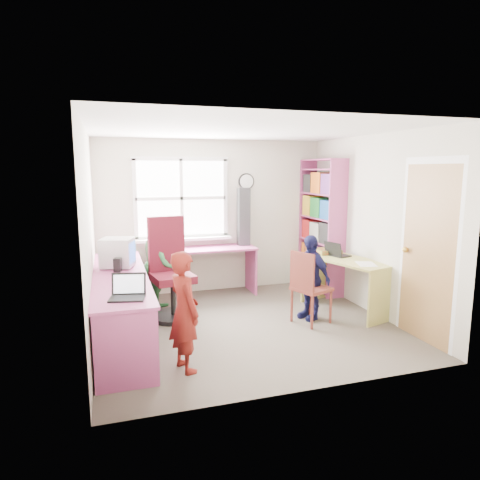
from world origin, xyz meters
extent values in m
cube|color=#4B433A|center=(0.00, 0.00, -0.01)|extent=(3.60, 3.40, 0.02)
cube|color=white|center=(0.00, 0.00, 2.41)|extent=(3.60, 3.40, 0.02)
cube|color=beige|center=(0.00, 1.71, 1.20)|extent=(3.60, 0.02, 2.40)
cube|color=beige|center=(0.00, -1.71, 1.20)|extent=(3.60, 0.02, 2.40)
cube|color=beige|center=(-1.81, 0.00, 1.20)|extent=(0.02, 3.40, 2.40)
cube|color=beige|center=(1.81, 0.00, 1.20)|extent=(0.02, 3.40, 2.40)
cube|color=white|center=(-0.50, 1.69, 1.50)|extent=(1.40, 0.01, 1.20)
cube|color=white|center=(-0.50, 1.68, 1.50)|extent=(1.48, 0.04, 1.28)
cube|color=#9F7544|center=(1.79, -1.05, 1.00)|extent=(0.02, 0.82, 2.00)
sphere|color=gold|center=(1.75, -0.72, 1.00)|extent=(0.07, 0.07, 0.07)
cylinder|color=black|center=(0.55, 1.68, 1.75)|extent=(0.26, 0.03, 0.26)
cylinder|color=white|center=(0.55, 1.66, 1.75)|extent=(0.22, 0.01, 0.22)
cube|color=#B84985|center=(-1.50, 0.10, 0.73)|extent=(0.60, 2.70, 0.03)
cube|color=#B84985|center=(-0.25, 1.42, 0.73)|extent=(1.65, 0.56, 0.03)
cube|color=#B84985|center=(-1.50, 0.10, 0.36)|extent=(0.56, 0.03, 0.72)
cube|color=#B84985|center=(-1.50, -1.22, 0.36)|extent=(0.56, 0.03, 0.72)
cube|color=#B84985|center=(-1.50, 1.42, 0.36)|extent=(0.56, 0.03, 0.72)
cube|color=#B84985|center=(0.55, 1.42, 0.36)|extent=(0.03, 0.52, 0.72)
cube|color=#B84985|center=(-1.50, -0.85, 0.36)|extent=(0.54, 0.45, 0.72)
cube|color=#C3BF61|center=(1.50, 0.13, 0.72)|extent=(0.92, 1.38, 0.03)
cube|color=#C3BF61|center=(1.67, -0.46, 0.35)|extent=(0.53, 0.18, 0.70)
cube|color=#C3BF61|center=(1.33, 0.72, 0.35)|extent=(0.53, 0.18, 0.70)
cube|color=#B84985|center=(1.65, 0.68, 1.05)|extent=(0.30, 0.02, 2.10)
cube|color=#B84985|center=(1.65, 1.68, 1.05)|extent=(0.30, 0.02, 2.10)
cube|color=#B84985|center=(1.65, 1.18, 2.09)|extent=(0.30, 1.00, 0.02)
cube|color=#B84985|center=(1.65, 1.18, 0.06)|extent=(0.30, 1.00, 0.02)
cube|color=#B84985|center=(1.65, 1.18, 0.42)|extent=(0.30, 1.00, 0.02)
cube|color=#B84985|center=(1.65, 1.18, 0.80)|extent=(0.30, 1.00, 0.02)
cube|color=#B84985|center=(1.65, 1.18, 1.18)|extent=(0.30, 1.00, 0.02)
cube|color=#B84985|center=(1.65, 1.18, 1.56)|extent=(0.30, 1.00, 0.02)
cube|color=#B84985|center=(1.65, 1.18, 1.94)|extent=(0.30, 1.00, 0.02)
cube|color=#AC181A|center=(1.65, 0.88, 0.21)|extent=(0.25, 0.28, 0.27)
cube|color=#184F93|center=(1.65, 1.20, 0.21)|extent=(0.25, 0.30, 0.29)
cube|color=#1D7A2C|center=(1.65, 1.50, 0.22)|extent=(0.25, 0.26, 0.30)
cube|color=gold|center=(1.65, 0.88, 0.58)|extent=(0.25, 0.28, 0.30)
cube|color=#6B317A|center=(1.65, 1.20, 0.59)|extent=(0.25, 0.30, 0.32)
cube|color=orange|center=(1.65, 1.50, 0.57)|extent=(0.25, 0.26, 0.29)
cube|color=#242424|center=(1.65, 0.88, 0.97)|extent=(0.25, 0.28, 0.32)
cube|color=beige|center=(1.65, 1.20, 0.95)|extent=(0.25, 0.30, 0.29)
cube|color=#AC181A|center=(1.65, 1.50, 0.96)|extent=(0.25, 0.26, 0.30)
cube|color=#184F93|center=(1.65, 0.88, 1.33)|extent=(0.25, 0.28, 0.29)
cube|color=#1D7A2C|center=(1.65, 1.20, 1.34)|extent=(0.25, 0.30, 0.30)
cube|color=gold|center=(1.65, 1.50, 1.35)|extent=(0.25, 0.26, 0.32)
cube|color=#6B317A|center=(1.65, 0.88, 1.72)|extent=(0.25, 0.28, 0.30)
cube|color=orange|center=(1.65, 1.20, 1.73)|extent=(0.25, 0.30, 0.32)
cube|color=#242424|center=(1.65, 1.50, 1.71)|extent=(0.25, 0.26, 0.29)
cylinder|color=black|center=(-0.83, 0.51, 0.03)|extent=(0.71, 0.71, 0.05)
cylinder|color=black|center=(-0.83, 0.51, 0.29)|extent=(0.08, 0.08, 0.46)
cube|color=#540F1C|center=(-0.83, 0.51, 0.55)|extent=(0.58, 0.58, 0.10)
cube|color=#540F1C|center=(-0.87, 0.75, 0.97)|extent=(0.49, 0.16, 0.73)
cylinder|color=brown|center=(0.73, -0.37, 0.22)|extent=(0.05, 0.05, 0.43)
cylinder|color=brown|center=(1.05, -0.25, 0.22)|extent=(0.05, 0.05, 0.43)
cylinder|color=brown|center=(0.60, -0.05, 0.22)|extent=(0.05, 0.05, 0.43)
cylinder|color=brown|center=(0.93, 0.08, 0.22)|extent=(0.05, 0.05, 0.43)
cube|color=brown|center=(0.83, -0.15, 0.44)|extent=(0.53, 0.53, 0.04)
cube|color=brown|center=(0.66, -0.22, 0.70)|extent=(0.17, 0.37, 0.48)
cube|color=silver|center=(-1.51, 0.46, 0.76)|extent=(0.32, 0.28, 0.02)
cube|color=silver|center=(-1.51, 0.46, 0.94)|extent=(0.45, 0.42, 0.35)
cube|color=#3F72F2|center=(-1.33, 0.40, 0.94)|extent=(0.09, 0.28, 0.25)
cube|color=black|center=(-1.46, -0.92, 0.76)|extent=(0.36, 0.29, 0.02)
cube|color=black|center=(-1.44, -0.80, 0.86)|extent=(0.33, 0.12, 0.21)
cube|color=white|center=(-1.44, -0.81, 0.86)|extent=(0.28, 0.09, 0.17)
cube|color=black|center=(1.50, 0.37, 0.74)|extent=(0.31, 0.36, 0.02)
cube|color=black|center=(1.39, 0.33, 0.84)|extent=(0.15, 0.31, 0.20)
cube|color=#3F72F2|center=(1.40, 0.33, 0.84)|extent=(0.12, 0.27, 0.16)
cube|color=black|center=(-1.52, 0.22, 0.83)|extent=(0.10, 0.10, 0.16)
cube|color=black|center=(-1.51, 0.80, 0.83)|extent=(0.10, 0.10, 0.17)
cube|color=black|center=(0.45, 1.50, 1.20)|extent=(0.18, 0.16, 0.91)
cube|color=red|center=(1.44, 0.57, 0.76)|extent=(0.35, 0.35, 0.06)
cube|color=white|center=(-1.41, -0.32, 0.75)|extent=(0.31, 0.35, 0.00)
cube|color=white|center=(1.56, -0.23, 0.73)|extent=(0.31, 0.37, 0.00)
imported|color=#317B32|center=(-0.61, 1.41, 0.89)|extent=(0.16, 0.13, 0.27)
imported|color=maroon|center=(-0.94, -0.97, 0.59)|extent=(0.39, 0.49, 1.18)
imported|color=#2F763E|center=(-0.92, 0.92, 0.66)|extent=(0.68, 0.77, 1.32)
imported|color=#161744|center=(0.88, 0.00, 0.56)|extent=(0.48, 0.71, 1.11)
camera|label=1|loc=(-1.60, -4.89, 1.94)|focal=32.00mm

